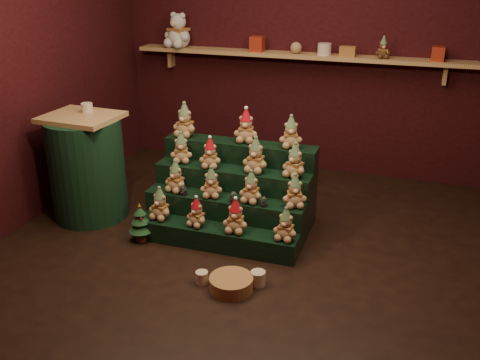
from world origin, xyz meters
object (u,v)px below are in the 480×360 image
(mug_left, at_px, (202,277))
(mug_right, at_px, (258,278))
(snow_globe_c, at_px, (264,201))
(riser_tier_front, at_px, (215,237))
(wicker_basket, at_px, (231,283))
(snow_globe_b, at_px, (233,197))
(white_bear, at_px, (178,26))
(brown_bear, at_px, (383,48))
(side_table, at_px, (87,167))
(mini_christmas_tree, at_px, (141,222))
(snow_globe_a, at_px, (183,190))

(mug_left, xyz_separation_m, mug_right, (0.40, 0.11, 0.01))
(snow_globe_c, relative_size, mug_left, 0.91)
(riser_tier_front, relative_size, wicker_basket, 4.33)
(riser_tier_front, relative_size, snow_globe_b, 15.17)
(riser_tier_front, bearing_deg, snow_globe_b, 56.54)
(snow_globe_b, relative_size, mug_right, 0.83)
(snow_globe_c, xyz_separation_m, wicker_basket, (-0.03, -0.71, -0.35))
(riser_tier_front, distance_m, white_bear, 2.68)
(riser_tier_front, xyz_separation_m, snow_globe_b, (0.11, 0.16, 0.32))
(snow_globe_c, bearing_deg, riser_tier_front, -156.58)
(white_bear, bearing_deg, brown_bear, 18.34)
(snow_globe_c, xyz_separation_m, side_table, (-1.69, 0.04, 0.08))
(mini_christmas_tree, height_order, brown_bear, brown_bear)
(mug_left, bearing_deg, white_bear, 116.95)
(wicker_basket, height_order, white_bear, white_bear)
(snow_globe_b, relative_size, wicker_basket, 0.29)
(white_bear, bearing_deg, snow_globe_a, -47.17)
(riser_tier_front, distance_m, brown_bear, 2.57)
(snow_globe_c, relative_size, wicker_basket, 0.27)
(snow_globe_c, distance_m, mug_right, 0.70)
(side_table, distance_m, brown_bear, 3.10)
(mug_right, xyz_separation_m, wicker_basket, (-0.17, -0.12, -0.01))
(side_table, xyz_separation_m, wicker_basket, (1.66, -0.75, -0.43))
(snow_globe_a, relative_size, snow_globe_c, 1.08)
(side_table, relative_size, mini_christmas_tree, 2.78)
(mug_left, bearing_deg, wicker_basket, -2.44)
(snow_globe_a, height_order, mug_left, snow_globe_a)
(snow_globe_a, distance_m, side_table, 0.98)
(snow_globe_c, xyz_separation_m, mug_left, (-0.27, -0.70, -0.36))
(side_table, height_order, mini_christmas_tree, side_table)
(riser_tier_front, distance_m, snow_globe_a, 0.50)
(snow_globe_b, xyz_separation_m, wicker_basket, (0.23, -0.71, -0.36))
(riser_tier_front, height_order, mug_left, riser_tier_front)
(riser_tier_front, height_order, white_bear, white_bear)
(snow_globe_a, distance_m, mug_right, 1.10)
(snow_globe_a, height_order, white_bear, white_bear)
(wicker_basket, bearing_deg, side_table, 155.75)
(mini_christmas_tree, bearing_deg, white_bear, 104.14)
(wicker_basket, height_order, brown_bear, brown_bear)
(snow_globe_b, bearing_deg, mug_left, -90.48)
(mini_christmas_tree, height_order, mug_left, mini_christmas_tree)
(white_bear, bearing_deg, wicker_basket, -40.62)
(side_table, height_order, mug_left, side_table)
(mug_right, bearing_deg, brown_bear, 76.27)
(mug_right, height_order, wicker_basket, mug_right)
(white_bear, xyz_separation_m, brown_bear, (2.23, -0.00, -0.14))
(snow_globe_b, height_order, wicker_basket, snow_globe_b)
(snow_globe_a, bearing_deg, white_bear, 114.49)
(snow_globe_c, distance_m, brown_bear, 2.15)
(snow_globe_c, height_order, mini_christmas_tree, snow_globe_c)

